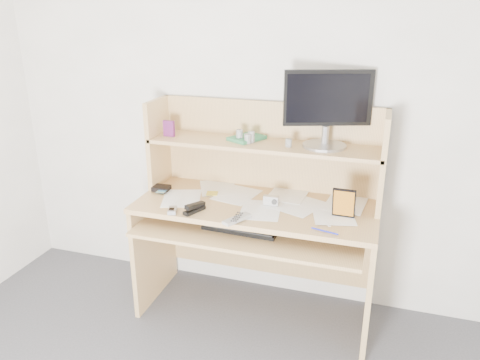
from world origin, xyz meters
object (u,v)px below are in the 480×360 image
(desk, at_px, (259,207))
(keyboard, at_px, (241,227))
(tv_remote, at_px, (237,219))
(game_case, at_px, (344,203))
(monitor, at_px, (327,106))

(desk, relative_size, keyboard, 3.23)
(desk, xyz_separation_m, tv_remote, (-0.03, -0.34, 0.07))
(tv_remote, relative_size, game_case, 1.03)
(monitor, bearing_deg, tv_remote, -149.47)
(keyboard, xyz_separation_m, tv_remote, (0.01, -0.11, 0.10))
(game_case, relative_size, monitor, 0.36)
(desk, height_order, keyboard, desk)
(keyboard, height_order, game_case, game_case)
(game_case, bearing_deg, tv_remote, -156.96)
(tv_remote, xyz_separation_m, game_case, (0.54, 0.21, 0.08))
(tv_remote, bearing_deg, keyboard, 123.10)
(game_case, distance_m, monitor, 0.55)
(keyboard, distance_m, tv_remote, 0.15)
(desk, relative_size, tv_remote, 7.93)
(keyboard, height_order, monitor, monitor)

